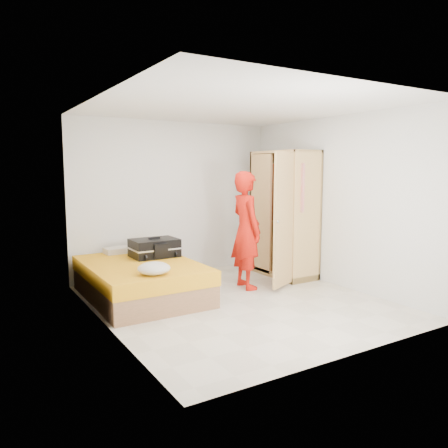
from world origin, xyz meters
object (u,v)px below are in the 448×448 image
bed (141,280)px  wardrobe (284,217)px  suitcase (154,248)px  person (246,230)px  round_cushion (154,268)px

bed → wardrobe: 2.61m
suitcase → person: bearing=-26.9°
bed → suitcase: (0.33, 0.30, 0.38)m
wardrobe → round_cushion: bearing=-165.3°
person → round_cushion: size_ratio=4.34×
wardrobe → person: size_ratio=1.19×
round_cushion → wardrobe: bearing=14.7°
bed → person: size_ratio=1.14×
wardrobe → person: 0.99m
wardrobe → suitcase: size_ratio=3.05×
suitcase → round_cushion: suitcase is taller
wardrobe → round_cushion: (-2.61, -0.69, -0.42)m
person → bed: bearing=84.2°
bed → round_cushion: bearing=-97.8°
bed → round_cushion: 0.82m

